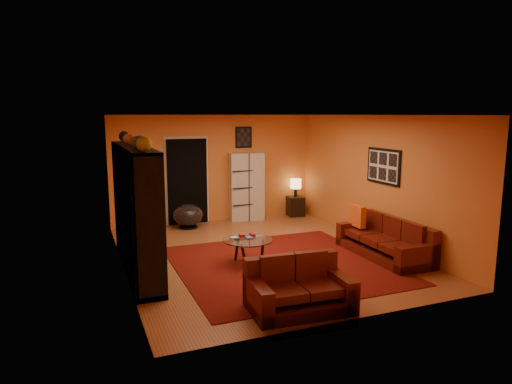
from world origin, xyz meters
name	(u,v)px	position (x,y,z in m)	size (l,w,h in m)	color
floor	(261,254)	(0.00, 0.00, 0.00)	(6.00, 6.00, 0.00)	brown
ceiling	(262,115)	(0.00, 0.00, 2.60)	(6.00, 6.00, 0.00)	white
wall_back	(215,169)	(0.00, 3.00, 1.30)	(6.00, 6.00, 0.00)	orange
wall_front	(354,222)	(0.00, -3.00, 1.30)	(6.00, 6.00, 0.00)	orange
wall_left	(121,195)	(-2.50, 0.00, 1.30)	(6.00, 6.00, 0.00)	orange
wall_right	(374,179)	(2.50, 0.00, 1.30)	(6.00, 6.00, 0.00)	orange
rug	(282,264)	(0.10, -0.70, 0.01)	(3.60, 3.60, 0.01)	#500C09
doorway	(187,182)	(-0.70, 2.96, 1.02)	(0.95, 0.10, 2.04)	black
wall_art_right	(384,166)	(2.48, -0.30, 1.60)	(0.03, 1.00, 0.70)	black
wall_art_back	(244,137)	(0.75, 2.98, 2.05)	(0.42, 0.03, 0.52)	black
entertainment_unit	(136,209)	(-2.27, 0.00, 1.05)	(0.45, 3.00, 2.10)	black
tv	(139,213)	(-2.23, -0.07, 0.99)	(0.12, 0.94, 0.54)	black
sofa	(387,241)	(2.13, -0.97, 0.29)	(0.83, 2.00, 0.85)	#4A1009
loveseat	(298,288)	(-0.47, -2.42, 0.29)	(1.41, 0.90, 0.85)	#4A1009
throw_pillow	(357,216)	(1.95, -0.24, 0.63)	(0.12, 0.42, 0.42)	#F35B1B
coffee_table	(248,242)	(-0.43, -0.42, 0.40)	(0.87, 0.87, 0.43)	silver
storage_cabinet	(246,187)	(0.75, 2.80, 0.84)	(0.84, 0.37, 1.68)	silver
bowl_chair	(188,215)	(-0.81, 2.50, 0.30)	(0.68, 0.68, 0.56)	black
side_table	(295,206)	(2.09, 2.75, 0.25)	(0.40, 0.40, 0.50)	black
table_lamp	(296,184)	(2.09, 2.75, 0.83)	(0.28, 0.28, 0.46)	black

